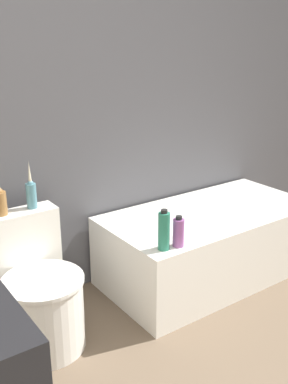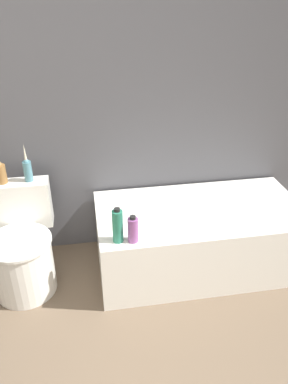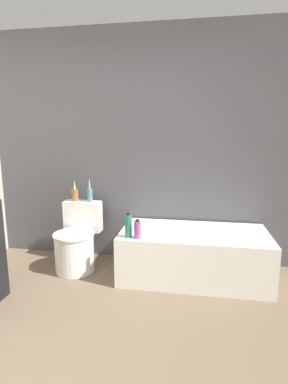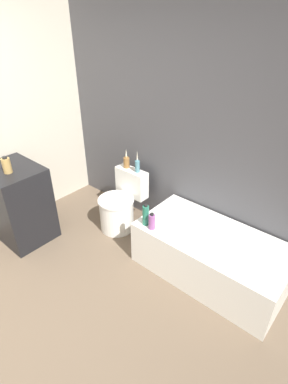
{
  "view_description": "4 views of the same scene",
  "coord_description": "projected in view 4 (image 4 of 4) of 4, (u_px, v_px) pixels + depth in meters",
  "views": [
    {
      "loc": [
        -1.24,
        -0.41,
        1.61
      ],
      "look_at": [
        0.04,
        1.39,
        0.84
      ],
      "focal_mm": 42.0,
      "sensor_mm": 36.0,
      "label": 1
    },
    {
      "loc": [
        0.01,
        -0.51,
        1.9
      ],
      "look_at": [
        0.35,
        1.5,
        0.75
      ],
      "focal_mm": 35.0,
      "sensor_mm": 36.0,
      "label": 2
    },
    {
      "loc": [
        0.76,
        -1.29,
        1.47
      ],
      "look_at": [
        0.3,
        1.47,
        0.91
      ],
      "focal_mm": 28.0,
      "sensor_mm": 36.0,
      "label": 3
    },
    {
      "loc": [
        1.73,
        -0.48,
        2.35
      ],
      "look_at": [
        0.1,
        1.42,
        0.82
      ],
      "focal_mm": 28.0,
      "sensor_mm": 36.0,
      "label": 4
    }
  ],
  "objects": [
    {
      "name": "toilet",
      "position": [
        120.0,
        206.0,
        3.68
      ],
      "size": [
        0.43,
        0.58,
        0.7
      ],
      "color": "white",
      "rests_on": "ground"
    },
    {
      "name": "bathtub",
      "position": [
        210.0,
        255.0,
        3.0
      ],
      "size": [
        1.48,
        0.75,
        0.49
      ],
      "color": "white",
      "rests_on": "ground"
    },
    {
      "name": "ground_plane",
      "position": [
        25.0,
        339.0,
        2.5
      ],
      "size": [
        12.0,
        12.0,
        0.0
      ],
      "primitive_type": "plane",
      "color": "brown"
    },
    {
      "name": "wall_back_tiled",
      "position": [
        177.0,
        126.0,
        3.16
      ],
      "size": [
        6.4,
        0.06,
        2.6
      ],
      "color": "#4C4C51",
      "rests_on": "ground_plane"
    },
    {
      "name": "shampoo_bottle_short",
      "position": [
        152.0,
        222.0,
        2.93
      ],
      "size": [
        0.06,
        0.06,
        0.18
      ],
      "color": "#8C4C8C",
      "rests_on": "bathtub"
    },
    {
      "name": "vase_silver",
      "position": [
        137.0,
        165.0,
        3.51
      ],
      "size": [
        0.06,
        0.06,
        0.27
      ],
      "color": "teal",
      "rests_on": "toilet"
    },
    {
      "name": "soap_bottle_glass",
      "position": [
        7.0,
        165.0,
        3.08
      ],
      "size": [
        0.09,
        0.09,
        0.18
      ],
      "color": "tan",
      "rests_on": "vanity_counter"
    },
    {
      "name": "shampoo_bottle_tall",
      "position": [
        146.0,
        215.0,
        2.98
      ],
      "size": [
        0.07,
        0.07,
        0.24
      ],
      "color": "#267259",
      "rests_on": "bathtub"
    },
    {
      "name": "vase_gold",
      "position": [
        126.0,
        161.0,
        3.61
      ],
      "size": [
        0.07,
        0.07,
        0.24
      ],
      "color": "olive",
      "rests_on": "toilet"
    },
    {
      "name": "vanity_counter",
      "position": [
        19.0,
        203.0,
        3.44
      ],
      "size": [
        0.67,
        0.54,
        0.9
      ],
      "color": "black",
      "rests_on": "ground"
    }
  ]
}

